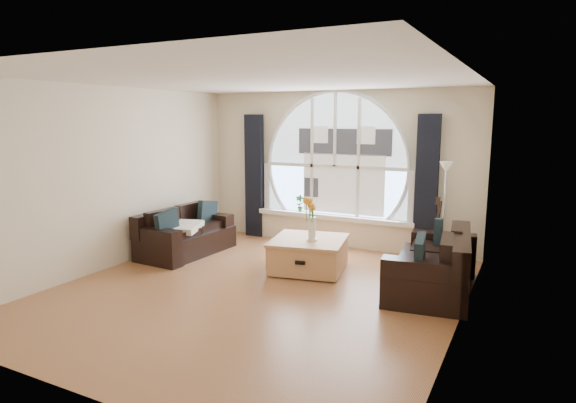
{
  "coord_description": "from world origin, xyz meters",
  "views": [
    {
      "loc": [
        3.14,
        -5.23,
        2.22
      ],
      "look_at": [
        0.0,
        0.9,
        1.05
      ],
      "focal_mm": 30.41,
      "sensor_mm": 36.0,
      "label": 1
    }
  ],
  "objects_px": {
    "sofa_left": "(187,230)",
    "sofa_right": "(433,261)",
    "guitar": "(438,230)",
    "coffee_chest": "(309,253)",
    "potted_plant": "(300,203)",
    "floor_lamp": "(444,215)",
    "vase_flowers": "(312,214)"
  },
  "relations": [
    {
      "from": "sofa_left",
      "to": "sofa_right",
      "type": "bearing_deg",
      "value": 3.78
    },
    {
      "from": "sofa_left",
      "to": "guitar",
      "type": "relative_size",
      "value": 1.55
    },
    {
      "from": "sofa_left",
      "to": "coffee_chest",
      "type": "height_order",
      "value": "sofa_left"
    },
    {
      "from": "sofa_left",
      "to": "coffee_chest",
      "type": "distance_m",
      "value": 2.19
    },
    {
      "from": "potted_plant",
      "to": "floor_lamp",
      "type": "bearing_deg",
      "value": -9.8
    },
    {
      "from": "coffee_chest",
      "to": "guitar",
      "type": "distance_m",
      "value": 2.05
    },
    {
      "from": "sofa_left",
      "to": "vase_flowers",
      "type": "bearing_deg",
      "value": 4.01
    },
    {
      "from": "guitar",
      "to": "vase_flowers",
      "type": "bearing_deg",
      "value": -118.73
    },
    {
      "from": "sofa_right",
      "to": "potted_plant",
      "type": "xyz_separation_m",
      "value": [
        -2.69,
        1.59,
        0.3
      ]
    },
    {
      "from": "floor_lamp",
      "to": "guitar",
      "type": "relative_size",
      "value": 1.51
    },
    {
      "from": "coffee_chest",
      "to": "vase_flowers",
      "type": "relative_size",
      "value": 1.5
    },
    {
      "from": "floor_lamp",
      "to": "potted_plant",
      "type": "xyz_separation_m",
      "value": [
        -2.61,
        0.45,
        -0.1
      ]
    },
    {
      "from": "sofa_right",
      "to": "vase_flowers",
      "type": "distance_m",
      "value": 1.78
    },
    {
      "from": "sofa_right",
      "to": "floor_lamp",
      "type": "relative_size",
      "value": 1.11
    },
    {
      "from": "vase_flowers",
      "to": "potted_plant",
      "type": "distance_m",
      "value": 1.88
    },
    {
      "from": "guitar",
      "to": "potted_plant",
      "type": "bearing_deg",
      "value": -165.62
    },
    {
      "from": "sofa_left",
      "to": "sofa_right",
      "type": "relative_size",
      "value": 0.92
    },
    {
      "from": "floor_lamp",
      "to": "vase_flowers",
      "type": "bearing_deg",
      "value": -145.01
    },
    {
      "from": "coffee_chest",
      "to": "vase_flowers",
      "type": "bearing_deg",
      "value": -53.01
    },
    {
      "from": "vase_flowers",
      "to": "floor_lamp",
      "type": "relative_size",
      "value": 0.44
    },
    {
      "from": "guitar",
      "to": "potted_plant",
      "type": "distance_m",
      "value": 2.54
    },
    {
      "from": "sofa_right",
      "to": "coffee_chest",
      "type": "distance_m",
      "value": 1.81
    },
    {
      "from": "vase_flowers",
      "to": "guitar",
      "type": "relative_size",
      "value": 0.66
    },
    {
      "from": "sofa_left",
      "to": "potted_plant",
      "type": "relative_size",
      "value": 5.37
    },
    {
      "from": "vase_flowers",
      "to": "guitar",
      "type": "xyz_separation_m",
      "value": [
        1.55,
        1.28,
        -0.34
      ]
    },
    {
      "from": "sofa_right",
      "to": "floor_lamp",
      "type": "height_order",
      "value": "floor_lamp"
    },
    {
      "from": "floor_lamp",
      "to": "potted_plant",
      "type": "height_order",
      "value": "floor_lamp"
    },
    {
      "from": "coffee_chest",
      "to": "potted_plant",
      "type": "height_order",
      "value": "potted_plant"
    },
    {
      "from": "coffee_chest",
      "to": "floor_lamp",
      "type": "xyz_separation_m",
      "value": [
        1.72,
        1.08,
        0.54
      ]
    },
    {
      "from": "potted_plant",
      "to": "guitar",
      "type": "bearing_deg",
      "value": -7.17
    },
    {
      "from": "guitar",
      "to": "coffee_chest",
      "type": "bearing_deg",
      "value": -121.82
    },
    {
      "from": "sofa_left",
      "to": "vase_flowers",
      "type": "height_order",
      "value": "vase_flowers"
    }
  ]
}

